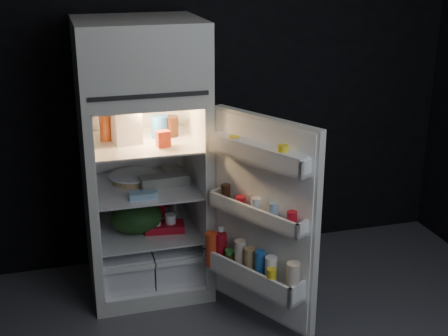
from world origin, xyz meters
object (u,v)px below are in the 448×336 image
object	(u,v)px
fridge_door	(260,224)
egg_carton	(164,181)
milk_jug	(126,124)
yogurt_tray	(165,227)
refrigerator	(143,150)

from	to	relation	value
fridge_door	egg_carton	bearing A→B (deg)	124.80
milk_jug	egg_carton	size ratio (longest dim) A/B	0.78
fridge_door	milk_jug	bearing A→B (deg)	134.59
egg_carton	yogurt_tray	world-z (taller)	egg_carton
yogurt_tray	milk_jug	bearing A→B (deg)	167.67
refrigerator	milk_jug	size ratio (longest dim) A/B	7.42
fridge_door	yogurt_tray	bearing A→B (deg)	127.44
fridge_door	yogurt_tray	size ratio (longest dim) A/B	4.79
fridge_door	yogurt_tray	distance (m)	0.78
refrigerator	egg_carton	bearing A→B (deg)	-31.39
refrigerator	yogurt_tray	xyz separation A→B (m)	(0.11, -0.11, -0.50)
refrigerator	milk_jug	world-z (taller)	refrigerator
refrigerator	milk_jug	bearing A→B (deg)	-160.29
egg_carton	yogurt_tray	size ratio (longest dim) A/B	1.21
refrigerator	fridge_door	bearing A→B (deg)	-51.57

